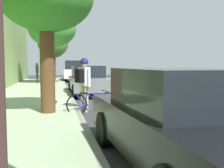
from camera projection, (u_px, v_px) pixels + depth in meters
ground at (117, 99)px, 11.94m from camera, size 56.04×56.04×0.00m
sidewalk at (28, 100)px, 11.09m from camera, size 3.57×35.03×0.14m
curb_edge at (71, 98)px, 11.48m from camera, size 0.16×35.03×0.14m
lane_stripe_centre at (184, 98)px, 12.24m from camera, size 0.14×35.80×0.01m
lane_stripe_bike_edge at (104, 99)px, 11.80m from camera, size 0.12×35.03×0.01m
parked_pickup_white_nearest at (74, 72)px, 24.67m from camera, size 2.18×5.37×1.95m
parked_sedan_grey_second at (88, 80)px, 13.50m from camera, size 1.86×4.41×1.52m
parked_sedan_black_mid at (178, 120)px, 3.87m from camera, size 2.01×4.48×1.52m
bicycle_at_curb at (92, 103)px, 8.19m from camera, size 1.68×0.56×0.74m
cyclist_with_backpack at (84, 79)px, 8.52m from camera, size 0.52×0.56×1.80m
street_tree_near_cyclist at (53, 41)px, 24.48m from camera, size 2.94×2.94×5.29m
street_tree_mid_block at (52, 28)px, 19.53m from camera, size 3.62×3.62×5.68m
pedestrian_on_phone at (37, 72)px, 20.17m from camera, size 0.26×0.62×1.58m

